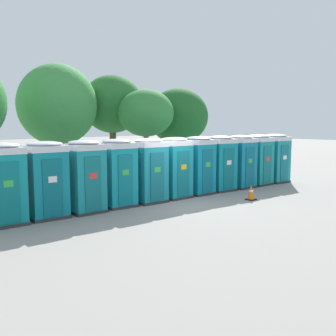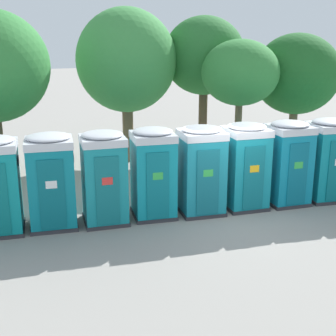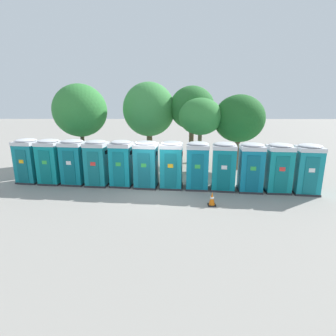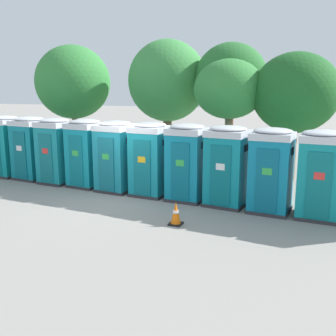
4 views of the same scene
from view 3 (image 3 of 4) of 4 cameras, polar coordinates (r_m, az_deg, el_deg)
name	(u,v)px [view 3 (image 3 of 4)]	position (r m, az deg, el deg)	size (l,w,h in m)	color
ground_plane	(157,190)	(13.98, -2.35, -4.82)	(120.00, 120.00, 0.00)	gray
portapotty_0	(28,160)	(17.07, -28.10, 1.46)	(1.37, 1.36, 2.54)	#2D2D33
portapotty_1	(51,161)	(16.28, -24.20, 1.35)	(1.36, 1.33, 2.54)	#2D2D33
portapotty_2	(74,162)	(15.65, -19.79, 1.29)	(1.38, 1.35, 2.54)	#2D2D33
portapotty_3	(97,163)	(15.02, -15.19, 1.12)	(1.28, 1.30, 2.54)	#2D2D33
portapotty_4	(122,163)	(14.64, -10.04, 1.07)	(1.31, 1.34, 2.54)	#2D2D33
portapotty_5	(146,164)	(14.22, -4.81, 0.86)	(1.35, 1.33, 2.54)	#2D2D33
portapotty_6	(171,165)	(14.07, 0.76, 0.76)	(1.29, 1.30, 2.54)	#2D2D33
portapotty_7	(197,165)	(14.00, 6.39, 0.61)	(1.27, 1.29, 2.54)	#2D2D33
portapotty_8	(224,166)	(14.06, 12.02, 0.43)	(1.40, 1.37, 2.54)	#2D2D33
portapotty_9	(251,167)	(14.19, 17.60, 0.20)	(1.32, 1.32, 2.54)	#2D2D33
portapotty_10	(278,168)	(14.56, 22.91, 0.08)	(1.32, 1.30, 2.54)	#2D2D33
portapotty_11	(307,169)	(14.95, 28.06, -0.14)	(1.35, 1.35, 2.54)	#2D2D33
street_tree_0	(80,111)	(20.31, -18.58, 11.74)	(3.82, 3.82, 5.82)	brown
street_tree_1	(149,110)	(20.10, -4.16, 12.53)	(3.87, 3.87, 5.99)	brown
street_tree_2	(192,108)	(19.86, 5.25, 12.85)	(3.29, 3.29, 5.70)	brown
street_tree_3	(200,117)	(17.64, 7.08, 10.99)	(2.86, 2.86, 4.82)	brown
street_tree_4	(239,119)	(18.24, 15.21, 10.29)	(3.35, 3.35, 5.04)	brown
traffic_cone	(212,199)	(12.03, 9.56, -6.65)	(0.36, 0.36, 0.64)	black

